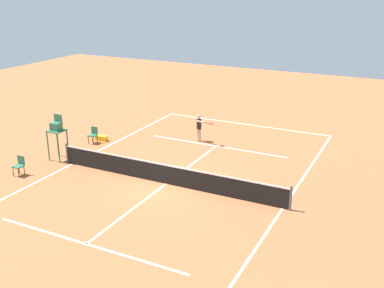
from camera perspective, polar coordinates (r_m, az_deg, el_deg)
name	(u,v)px	position (r m, az deg, el deg)	size (l,w,h in m)	color
ground_plane	(166,184)	(21.30, -3.24, -4.96)	(60.00, 60.00, 0.00)	#B76038
court_lines	(166,184)	(21.30, -3.24, -4.95)	(11.12, 21.06, 0.01)	white
tennis_net	(166,174)	(21.10, -3.26, -3.73)	(11.72, 0.10, 1.07)	#4C4C51
player_serving	(200,126)	(26.53, 0.95, 2.29)	(1.22, 0.72, 1.62)	#D8A884
tennis_ball	(171,143)	(26.54, -2.66, 0.19)	(0.07, 0.07, 0.07)	#CCE033
umpire_chair	(57,130)	(24.61, -16.46, 1.67)	(0.80, 0.80, 2.41)	#2D6B4C
courtside_chair_near	(19,165)	(23.50, -20.67, -2.43)	(0.44, 0.46, 0.95)	#262626
courtside_chair_mid	(93,134)	(26.98, -12.18, 1.20)	(0.44, 0.46, 0.95)	#262626
equipment_bag	(101,138)	(27.44, -11.19, 0.74)	(0.76, 0.32, 0.30)	yellow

